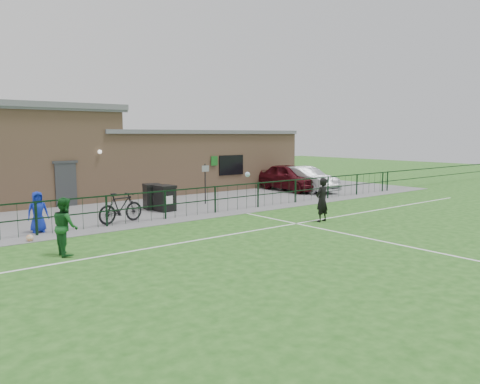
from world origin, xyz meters
TOP-DOWN VIEW (x-y plane):
  - ground at (0.00, 0.00)m, footprint 90.00×90.00m
  - paving_strip at (0.00, 13.50)m, footprint 34.00×13.00m
  - pitch_line_touch at (0.00, 7.80)m, footprint 28.00×0.10m
  - pitch_line_mid at (0.00, 4.00)m, footprint 28.00×0.10m
  - pitch_line_perp at (2.00, 0.00)m, footprint 0.10×16.00m
  - perimeter_fence at (0.00, 8.00)m, footprint 28.00×0.10m
  - wheelie_bin_left at (-0.68, 10.62)m, footprint 0.88×0.95m
  - wheelie_bin_right at (-0.51, 9.78)m, footprint 0.80×0.88m
  - sign_post at (2.14, 10.43)m, footprint 0.07×0.07m
  - car_maroon at (9.47, 11.82)m, footprint 2.29×4.96m
  - car_silver at (9.79, 10.96)m, footprint 1.65×4.57m
  - bicycle_d at (-3.27, 8.36)m, footprint 2.05×0.90m
  - spectator_child at (-6.32, 8.48)m, footprint 0.74×0.50m
  - goalkeeper_kick at (3.09, 3.76)m, footprint 1.59×3.59m
  - outfield_player at (-6.58, 4.81)m, footprint 0.67×0.84m
  - ball_ground at (-6.94, 7.23)m, footprint 0.23×0.23m
  - clubhouse at (-0.88, 16.50)m, footprint 24.25×5.40m

SIDE VIEW (x-z plane):
  - ground at x=0.00m, z-range 0.00..0.00m
  - pitch_line_touch at x=0.00m, z-range 0.00..0.01m
  - pitch_line_mid at x=0.00m, z-range 0.00..0.01m
  - pitch_line_perp at x=2.00m, z-range 0.00..0.01m
  - paving_strip at x=0.00m, z-range 0.00..0.02m
  - ball_ground at x=-6.94m, z-range 0.00..0.23m
  - wheelie_bin_right at x=-0.51m, z-range 0.02..1.09m
  - wheelie_bin_left at x=-0.68m, z-range 0.02..1.10m
  - perimeter_fence at x=0.00m, z-range 0.00..1.20m
  - bicycle_d at x=-3.27m, z-range 0.02..1.21m
  - spectator_child at x=-6.32m, z-range 0.02..1.47m
  - car_silver at x=9.79m, z-range 0.02..1.52m
  - outfield_player at x=-6.58m, z-range 0.00..1.67m
  - car_maroon at x=9.47m, z-range 0.02..1.67m
  - goalkeeper_kick at x=3.09m, z-range -0.03..1.81m
  - sign_post at x=2.14m, z-range 0.02..2.02m
  - clubhouse at x=-0.88m, z-range -0.26..4.70m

